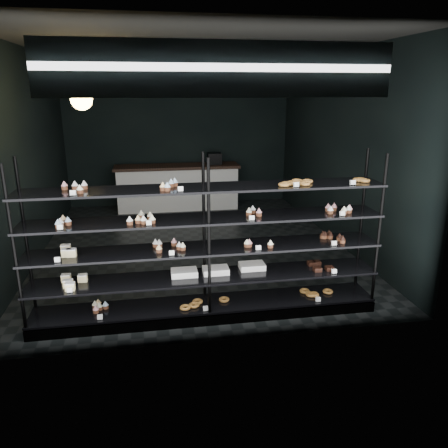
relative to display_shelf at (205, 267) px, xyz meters
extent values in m
cube|color=black|center=(0.11, 2.45, -0.62)|extent=(5.00, 6.00, 0.01)
cube|color=black|center=(0.11, 2.45, 2.57)|extent=(5.00, 6.00, 0.01)
cube|color=black|center=(0.11, 5.45, 0.97)|extent=(5.00, 0.01, 3.20)
cube|color=black|center=(0.11, -0.55, 0.97)|extent=(5.00, 0.01, 3.20)
cube|color=black|center=(-2.39, 2.45, 0.97)|extent=(0.01, 6.00, 3.20)
cube|color=black|center=(2.61, 2.45, 0.97)|extent=(0.01, 6.00, 3.20)
cube|color=black|center=(0.02, 0.00, -0.57)|extent=(4.00, 0.50, 0.12)
cylinder|color=black|center=(-1.95, -0.22, 0.36)|extent=(0.04, 0.04, 1.85)
cylinder|color=black|center=(-1.95, 0.22, 0.36)|extent=(0.04, 0.04, 1.85)
cylinder|color=black|center=(0.02, -0.22, 0.36)|extent=(0.04, 0.04, 1.85)
cylinder|color=black|center=(0.02, 0.22, 0.36)|extent=(0.04, 0.04, 1.85)
cylinder|color=black|center=(1.99, -0.22, 0.36)|extent=(0.04, 0.04, 1.85)
cylinder|color=black|center=(1.99, 0.22, 0.36)|extent=(0.04, 0.04, 1.85)
cube|color=black|center=(0.02, 0.00, -0.48)|extent=(4.00, 0.50, 0.03)
cube|color=black|center=(0.02, 0.00, -0.13)|extent=(4.00, 0.50, 0.02)
cube|color=black|center=(0.02, 0.00, 0.22)|extent=(4.00, 0.50, 0.02)
cube|color=black|center=(0.02, 0.00, 0.57)|extent=(4.00, 0.50, 0.02)
cube|color=black|center=(0.02, 0.00, 0.92)|extent=(4.00, 0.50, 0.02)
cube|color=white|center=(-1.29, -0.18, 0.96)|extent=(0.06, 0.04, 0.06)
cube|color=white|center=(-0.28, -0.18, 0.96)|extent=(0.06, 0.04, 0.06)
cube|color=white|center=(1.01, -0.18, 0.96)|extent=(0.05, 0.04, 0.06)
cube|color=white|center=(1.67, -0.18, 0.96)|extent=(0.06, 0.04, 0.06)
cube|color=white|center=(-1.46, -0.18, 0.61)|extent=(0.06, 0.04, 0.06)
cube|color=white|center=(-0.63, -0.18, 0.61)|extent=(0.05, 0.04, 0.06)
cube|color=white|center=(0.54, -0.18, 0.61)|extent=(0.06, 0.04, 0.06)
cube|color=white|center=(1.52, -0.18, 0.61)|extent=(0.06, 0.04, 0.06)
cube|color=white|center=(-1.56, -0.18, 0.26)|extent=(0.06, 0.04, 0.06)
cube|color=white|center=(-0.37, -0.18, 0.26)|extent=(0.05, 0.04, 0.06)
cube|color=white|center=(0.58, -0.18, 0.26)|extent=(0.06, 0.04, 0.06)
cube|color=white|center=(1.52, -0.18, 0.26)|extent=(0.06, 0.04, 0.06)
cube|color=white|center=(-1.48, -0.18, -0.09)|extent=(0.06, 0.04, 0.06)
cube|color=white|center=(1.46, -0.18, -0.09)|extent=(0.06, 0.04, 0.06)
cube|color=white|center=(-1.20, -0.18, -0.44)|extent=(0.06, 0.04, 0.06)
cube|color=white|center=(0.00, -0.18, -0.44)|extent=(0.06, 0.04, 0.06)
cube|color=white|center=(1.34, -0.18, -0.44)|extent=(0.06, 0.04, 0.06)
cube|color=#0C163F|center=(0.11, -0.47, 2.12)|extent=(3.20, 0.04, 0.45)
cube|color=white|center=(0.11, -0.49, 2.12)|extent=(3.30, 0.02, 0.50)
cylinder|color=black|center=(-1.41, 1.57, 2.26)|extent=(0.01, 0.01, 0.59)
sphere|color=#FFC559|center=(-1.41, 1.57, 1.82)|extent=(0.29, 0.29, 0.29)
cube|color=beige|center=(0.02, 4.95, -0.17)|extent=(2.62, 0.60, 0.92)
cube|color=black|center=(0.02, 4.95, 0.32)|extent=(2.72, 0.65, 0.06)
cube|color=black|center=(0.85, 4.95, 0.48)|extent=(0.30, 0.30, 0.25)
camera|label=1|loc=(-0.56, -4.61, 1.95)|focal=35.00mm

